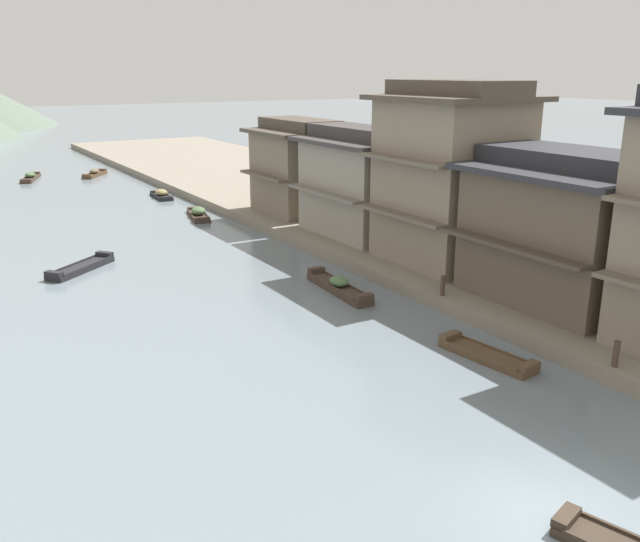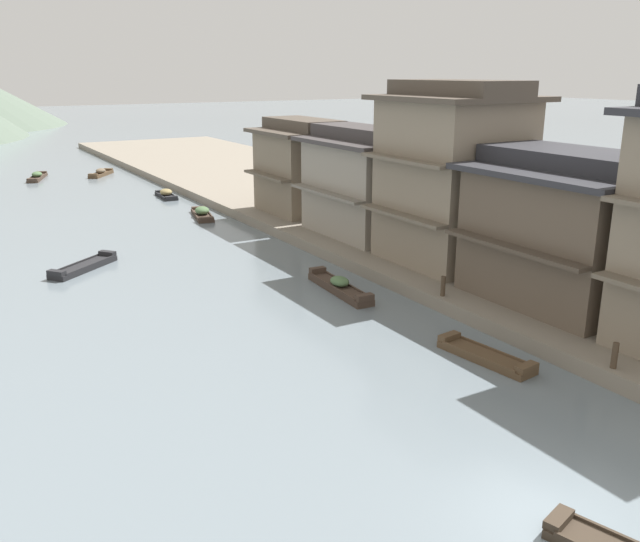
# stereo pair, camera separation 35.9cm
# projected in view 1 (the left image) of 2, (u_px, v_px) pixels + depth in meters

# --- Properties ---
(ground_plane) EXTENTS (400.00, 400.00, 0.00)m
(ground_plane) POSITION_uv_depth(u_px,v_px,m) (568.00, 522.00, 15.09)
(ground_plane) COLOR slate
(riverbank_right) EXTENTS (18.00, 110.00, 0.60)m
(riverbank_right) POSITION_uv_depth(u_px,v_px,m) (368.00, 210.00, 47.34)
(riverbank_right) COLOR gray
(riverbank_right) RESTS_ON ground
(boat_moored_nearest) EXTENTS (1.23, 3.51, 0.70)m
(boat_moored_nearest) POSITION_uv_depth(u_px,v_px,m) (161.00, 195.00, 53.42)
(boat_moored_nearest) COLOR #232326
(boat_moored_nearest) RESTS_ON ground
(boat_moored_second) EXTENTS (1.21, 4.96, 0.73)m
(boat_moored_second) POSITION_uv_depth(u_px,v_px,m) (339.00, 287.00, 30.70)
(boat_moored_second) COLOR #423328
(boat_moored_second) RESTS_ON ground
(boat_moored_third) EXTENTS (1.96, 4.31, 0.73)m
(boat_moored_third) POSITION_uv_depth(u_px,v_px,m) (198.00, 214.00, 46.34)
(boat_moored_third) COLOR #423328
(boat_moored_third) RESTS_ON ground
(boat_moored_far) EXTENTS (1.43, 3.83, 0.45)m
(boat_moored_far) POSITION_uv_depth(u_px,v_px,m) (487.00, 355.00, 23.54)
(boat_moored_far) COLOR brown
(boat_moored_far) RESTS_ON ground
(boat_midriver_drifting) EXTENTS (3.07, 3.75, 0.72)m
(boat_midriver_drifting) POSITION_uv_depth(u_px,v_px,m) (95.00, 174.00, 64.38)
(boat_midriver_drifting) COLOR brown
(boat_midriver_drifting) RESTS_ON ground
(boat_midriver_upstream) EXTENTS (2.53, 4.96, 0.71)m
(boat_midriver_upstream) POSITION_uv_depth(u_px,v_px,m) (31.00, 177.00, 62.29)
(boat_midriver_upstream) COLOR #423328
(boat_midriver_upstream) RESTS_ON ground
(boat_upstream_distant) EXTENTS (3.88, 3.42, 0.49)m
(boat_upstream_distant) POSITION_uv_depth(u_px,v_px,m) (81.00, 267.00, 34.00)
(boat_upstream_distant) COLOR #232326
(boat_upstream_distant) RESTS_ON ground
(house_waterfront_second) EXTENTS (7.12, 7.80, 6.14)m
(house_waterfront_second) POSITION_uv_depth(u_px,v_px,m) (570.00, 228.00, 27.40)
(house_waterfront_second) COLOR brown
(house_waterfront_second) RESTS_ON riverbank_right
(house_waterfront_tall) EXTENTS (6.54, 6.81, 8.74)m
(house_waterfront_tall) POSITION_uv_depth(u_px,v_px,m) (451.00, 175.00, 32.58)
(house_waterfront_tall) COLOR gray
(house_waterfront_tall) RESTS_ON riverbank_right
(house_waterfront_narrow) EXTENTS (5.64, 7.78, 6.14)m
(house_waterfront_narrow) POSITION_uv_depth(u_px,v_px,m) (362.00, 182.00, 38.43)
(house_waterfront_narrow) COLOR gray
(house_waterfront_narrow) RESTS_ON riverbank_right
(house_waterfront_far) EXTENTS (5.91, 6.43, 6.14)m
(house_waterfront_far) POSITION_uv_depth(u_px,v_px,m) (299.00, 167.00, 44.64)
(house_waterfront_far) COLOR #7F705B
(house_waterfront_far) RESTS_ON riverbank_right
(mooring_post_dock_near) EXTENTS (0.20, 0.20, 0.87)m
(mooring_post_dock_near) POSITION_uv_depth(u_px,v_px,m) (616.00, 354.00, 21.48)
(mooring_post_dock_near) COLOR #473828
(mooring_post_dock_near) RESTS_ON riverbank_right
(mooring_post_dock_mid) EXTENTS (0.20, 0.20, 0.87)m
(mooring_post_dock_mid) POSITION_uv_depth(u_px,v_px,m) (443.00, 286.00, 28.31)
(mooring_post_dock_mid) COLOR #473828
(mooring_post_dock_mid) RESTS_ON riverbank_right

